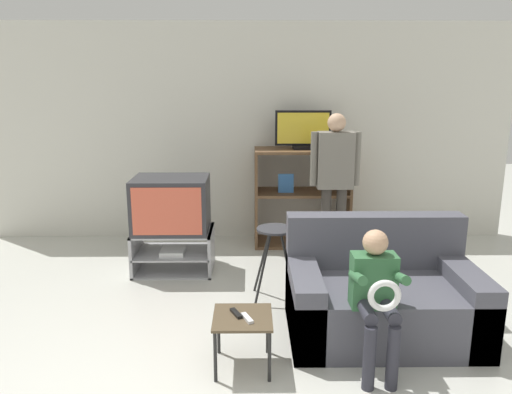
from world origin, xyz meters
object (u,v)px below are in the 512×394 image
Objects in this scene: person_standing_adult at (335,173)px; snack_table at (243,323)px; person_seated_child at (376,291)px; media_shelf at (302,196)px; remote_control_black at (236,313)px; remote_control_white at (247,318)px; television_flat at (303,131)px; couch at (381,297)px; television_main at (171,204)px; tv_stand at (174,250)px; folding_stool at (275,243)px.

snack_table is at bearing -114.30° from person_standing_adult.
snack_table is 0.92m from person_seated_child.
person_standing_adult reaches higher than media_shelf.
remote_control_white is at bearing -67.86° from remote_control_black.
television_flat is 2.90m from remote_control_black.
remote_control_black is 0.10× the size of couch.
remote_control_white is (-0.63, -2.70, -0.20)m from media_shelf.
remote_control_black is at bearing 150.14° from snack_table.
person_standing_adult is (0.93, 2.17, 0.58)m from remote_control_white.
snack_table is at bearing -156.06° from couch.
remote_control_white is (0.78, -1.84, -0.32)m from television_main.
media_shelf reaches higher than television_main.
television_main is 2.47m from person_seated_child.
remote_control_white is (0.77, -1.85, 0.18)m from tv_stand.
couch is (1.07, 0.48, -0.03)m from snack_table.
television_flat reaches higher than tv_stand.
remote_control_black is at bearing -106.74° from folding_stool.
folding_stool is 4.67× the size of remote_control_black.
television_flat is 0.45× the size of couch.
folding_stool is at bearing 142.29° from couch.
couch is at bearing -36.19° from tv_stand.
person_seated_child is (0.22, -2.72, -0.77)m from television_flat.
tv_stand is 1.20× the size of folding_stool.
television_main is 1.76m from person_standing_adult.
television_main is at bearing 131.43° from person_seated_child.
television_main is 1.78m from television_flat.
folding_stool reaches higher than tv_stand.
remote_control_black is at bearing -115.57° from person_standing_adult.
person_standing_adult is at bearing 44.11° from remote_control_white.
couch is at bearing 70.49° from person_seated_child.
person_seated_child reaches higher than couch.
folding_stool is 0.42× the size of person_standing_adult.
person_standing_adult reaches higher than couch.
folding_stool is 1.17m from remote_control_white.
television_main is at bearing -169.13° from person_standing_adult.
remote_control_black is (-0.04, 0.03, 0.06)m from snack_table.
tv_stand is 1.68m from media_shelf.
television_main is 1.65m from media_shelf.
person_seated_child is at bearing -85.38° from television_flat.
folding_stool reaches higher than snack_table.
snack_table is 0.25× the size of person_standing_adult.
tv_stand is 5.60× the size of remote_control_black.
tv_stand is 2.49m from person_seated_child.
folding_stool is at bearing -34.95° from tv_stand.
person_standing_adult is at bearing 56.53° from folding_stool.
television_flat is 1.82m from folding_stool.
television_main is 1.98m from snack_table.
remote_control_black is 0.15× the size of person_seated_child.
person_seated_child is at bearing -61.93° from folding_stool.
couch reaches higher than folding_stool.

